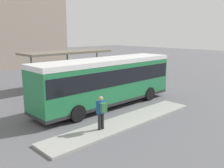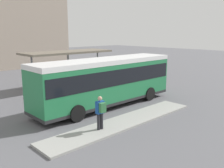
{
  "view_description": "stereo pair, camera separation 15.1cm",
  "coord_description": "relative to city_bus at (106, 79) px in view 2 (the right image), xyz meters",
  "views": [
    {
      "loc": [
        -11.49,
        -12.48,
        5.11
      ],
      "look_at": [
        0.54,
        0.0,
        1.5
      ],
      "focal_mm": 40.0,
      "sensor_mm": 36.0,
      "label": 1
    },
    {
      "loc": [
        -11.38,
        -12.58,
        5.11
      ],
      "look_at": [
        0.54,
        0.0,
        1.5
      ],
      "focal_mm": 40.0,
      "sensor_mm": 36.0,
      "label": 2
    }
  ],
  "objects": [
    {
      "name": "bicycle_orange",
      "position": [
        8.18,
        4.53,
        -1.61
      ],
      "size": [
        0.48,
        1.51,
        0.66
      ],
      "rotation": [
        0.0,
        0.0,
        -1.41
      ],
      "color": "black",
      "rests_on": "ground_plane"
    },
    {
      "name": "curb_island",
      "position": [
        -1.51,
        -3.23,
        -1.88
      ],
      "size": [
        10.62,
        1.8,
        0.12
      ],
      "color": "#9E9E99",
      "rests_on": "ground_plane"
    },
    {
      "name": "city_bus",
      "position": [
        0.0,
        0.0,
        0.0
      ],
      "size": [
        10.93,
        2.68,
        3.34
      ],
      "rotation": [
        0.0,
        0.0,
        0.0
      ],
      "color": "#237A47",
      "rests_on": "ground_plane"
    },
    {
      "name": "bicycle_blue",
      "position": [
        7.71,
        2.73,
        -1.59
      ],
      "size": [
        0.48,
        1.6,
        0.69
      ],
      "rotation": [
        0.0,
        0.0,
        1.47
      ],
      "color": "black",
      "rests_on": "ground_plane"
    },
    {
      "name": "pedestrian_waiting",
      "position": [
        -3.36,
        -3.25,
        -0.8
      ],
      "size": [
        0.45,
        0.48,
        1.79
      ],
      "rotation": [
        0.0,
        0.0,
        1.5
      ],
      "color": "#232328",
      "rests_on": "curb_island"
    },
    {
      "name": "bicycle_red",
      "position": [
        7.95,
        3.63,
        -1.58
      ],
      "size": [
        0.48,
        1.68,
        0.73
      ],
      "rotation": [
        0.0,
        0.0,
        1.72
      ],
      "color": "black",
      "rests_on": "ground_plane"
    },
    {
      "name": "ground_plane",
      "position": [
        -0.01,
        -0.0,
        -1.94
      ],
      "size": [
        120.0,
        120.0,
        0.0
      ],
      "primitive_type": "plane",
      "color": "#5B5B60"
    },
    {
      "name": "station_shelter",
      "position": [
        1.68,
        7.21,
        1.26
      ],
      "size": [
        8.51,
        3.02,
        3.38
      ],
      "color": "#706656",
      "rests_on": "ground_plane"
    },
    {
      "name": "potted_planter_near_shelter",
      "position": [
        1.1,
        4.84,
        -1.26
      ],
      "size": [
        0.95,
        0.95,
        1.33
      ],
      "color": "slate",
      "rests_on": "ground_plane"
    }
  ]
}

